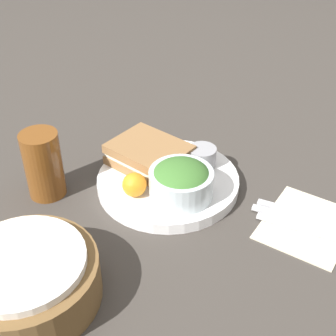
# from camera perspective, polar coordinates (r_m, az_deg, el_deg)

# --- Properties ---
(ground_plane) EXTENTS (4.00, 4.00, 0.00)m
(ground_plane) POSITION_cam_1_polar(r_m,az_deg,el_deg) (0.87, 0.00, -2.21)
(ground_plane) COLOR #3D3833
(plate) EXTENTS (0.26, 0.26, 0.02)m
(plate) POSITION_cam_1_polar(r_m,az_deg,el_deg) (0.87, 0.00, -1.65)
(plate) COLOR white
(plate) RESTS_ON ground_plane
(sandwich) EXTENTS (0.15, 0.12, 0.04)m
(sandwich) POSITION_cam_1_polar(r_m,az_deg,el_deg) (0.88, -2.29, 1.61)
(sandwich) COLOR olive
(sandwich) RESTS_ON plate
(salad_bowl) EXTENTS (0.11, 0.11, 0.07)m
(salad_bowl) POSITION_cam_1_polar(r_m,az_deg,el_deg) (0.80, 1.61, -1.55)
(salad_bowl) COLOR silver
(salad_bowl) RESTS_ON plate
(dressing_cup) EXTENTS (0.05, 0.05, 0.04)m
(dressing_cup) POSITION_cam_1_polar(r_m,az_deg,el_deg) (0.88, 4.17, 1.37)
(dressing_cup) COLOR #99999E
(dressing_cup) RESTS_ON plate
(orange_wedge) EXTENTS (0.04, 0.04, 0.04)m
(orange_wedge) POSITION_cam_1_polar(r_m,az_deg,el_deg) (0.81, -4.13, -2.03)
(orange_wedge) COLOR orange
(orange_wedge) RESTS_ON plate
(drink_glass) EXTENTS (0.07, 0.07, 0.12)m
(drink_glass) POSITION_cam_1_polar(r_m,az_deg,el_deg) (0.85, -14.96, 0.41)
(drink_glass) COLOR brown
(drink_glass) RESTS_ON ground_plane
(bread_basket) EXTENTS (0.21, 0.21, 0.08)m
(bread_basket) POSITION_cam_1_polar(r_m,az_deg,el_deg) (0.69, -16.97, -12.85)
(bread_basket) COLOR brown
(bread_basket) RESTS_ON ground_plane
(napkin) EXTENTS (0.13, 0.16, 0.00)m
(napkin) POSITION_cam_1_polar(r_m,az_deg,el_deg) (0.82, 16.57, -6.59)
(napkin) COLOR beige
(napkin) RESTS_ON ground_plane
(fork) EXTENTS (0.18, 0.04, 0.01)m
(fork) POSITION_cam_1_polar(r_m,az_deg,el_deg) (0.83, 16.85, -5.59)
(fork) COLOR silver
(fork) RESTS_ON napkin
(knife) EXTENTS (0.19, 0.04, 0.01)m
(knife) POSITION_cam_1_polar(r_m,az_deg,el_deg) (0.82, 16.62, -6.36)
(knife) COLOR silver
(knife) RESTS_ON napkin
(spoon) EXTENTS (0.16, 0.04, 0.01)m
(spoon) POSITION_cam_1_polar(r_m,az_deg,el_deg) (0.81, 16.38, -7.15)
(spoon) COLOR silver
(spoon) RESTS_ON napkin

